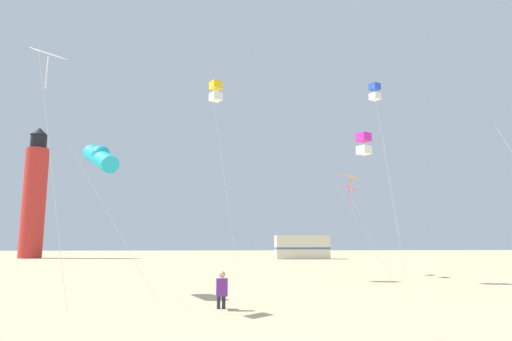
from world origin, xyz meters
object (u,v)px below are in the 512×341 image
(kite_box_magenta, at_px, (364,144))
(kite_diamond_rainbow, at_px, (350,190))
(kite_tube_cyan, at_px, (100,157))
(lighthouse_distant, at_px, (34,196))
(kite_diamond_orange, at_px, (352,180))
(kite_box_gold, at_px, (216,92))
(kite_flyer_standing, at_px, (222,289))
(kite_box_blue, at_px, (375,92))
(kite_diamond_white, at_px, (48,62))
(rv_van_cream, at_px, (302,247))

(kite_box_magenta, xyz_separation_m, kite_diamond_rainbow, (0.80, 5.49, -1.84))
(kite_tube_cyan, relative_size, lighthouse_distant, 0.36)
(lighthouse_distant, bearing_deg, kite_box_magenta, -49.02)
(kite_box_magenta, relative_size, kite_diamond_orange, 1.25)
(kite_box_gold, distance_m, kite_tube_cyan, 9.65)
(kite_box_magenta, bearing_deg, kite_diamond_orange, 83.94)
(kite_flyer_standing, bearing_deg, kite_box_blue, -128.24)
(kite_diamond_white, bearing_deg, kite_box_magenta, 32.44)
(kite_diamond_orange, xyz_separation_m, kite_tube_cyan, (-12.80, -8.33, -0.36))
(kite_box_gold, bearing_deg, rv_van_cream, 70.84)
(kite_flyer_standing, relative_size, kite_box_magenta, 0.15)
(kite_diamond_orange, distance_m, kite_box_blue, 7.31)
(kite_flyer_standing, distance_m, rv_van_cream, 41.06)
(kite_diamond_orange, xyz_separation_m, rv_van_cream, (1.79, 27.49, -4.38))
(kite_tube_cyan, height_order, lighthouse_distant, lighthouse_distant)
(kite_diamond_orange, bearing_deg, kite_box_gold, -169.30)
(rv_van_cream, bearing_deg, kite_flyer_standing, -103.33)
(kite_tube_cyan, bearing_deg, kite_flyer_standing, -39.59)
(kite_diamond_white, height_order, rv_van_cream, kite_diamond_white)
(kite_diamond_rainbow, relative_size, kite_box_blue, 0.45)
(kite_diamond_orange, distance_m, lighthouse_distant, 45.44)
(kite_box_gold, bearing_deg, kite_tube_cyan, -123.56)
(kite_box_magenta, relative_size, kite_diamond_white, 0.93)
(kite_box_magenta, relative_size, kite_box_gold, 0.69)
(kite_tube_cyan, height_order, kite_box_blue, kite_box_blue)
(kite_diamond_white, distance_m, lighthouse_distant, 48.13)
(kite_diamond_orange, xyz_separation_m, kite_box_blue, (2.53, 2.33, 6.45))
(kite_diamond_rainbow, bearing_deg, kite_box_magenta, -98.32)
(kite_diamond_orange, relative_size, kite_box_blue, 0.48)
(kite_box_blue, distance_m, rv_van_cream, 27.40)
(kite_box_gold, xyz_separation_m, kite_box_blue, (10.84, 3.90, 1.59))
(kite_diamond_orange, height_order, rv_van_cream, kite_diamond_orange)
(kite_box_magenta, bearing_deg, kite_box_blue, 64.40)
(kite_diamond_white, height_order, lighthouse_distant, lighthouse_distant)
(kite_box_gold, height_order, kite_diamond_rainbow, kite_box_gold)
(kite_diamond_white, height_order, kite_diamond_rainbow, kite_diamond_white)
(kite_diamond_rainbow, bearing_deg, rv_van_cream, 86.92)
(kite_diamond_rainbow, bearing_deg, kite_diamond_orange, -103.23)
(kite_diamond_white, bearing_deg, kite_flyer_standing, -2.51)
(kite_box_blue, bearing_deg, kite_tube_cyan, -145.17)
(kite_diamond_rainbow, distance_m, rv_van_cream, 26.12)
(kite_box_magenta, xyz_separation_m, kite_diamond_orange, (0.40, 3.78, -1.40))
(kite_flyer_standing, xyz_separation_m, lighthouse_distant, (-23.95, 44.79, 7.22))
(kite_diamond_orange, height_order, kite_box_gold, kite_box_gold)
(kite_diamond_white, xyz_separation_m, kite_box_blue, (16.11, 14.49, 4.39))
(kite_diamond_rainbow, bearing_deg, lighthouse_distant, 136.40)
(kite_diamond_orange, bearing_deg, kite_diamond_white, -138.16)
(lighthouse_distant, bearing_deg, kite_diamond_rainbow, -43.60)
(kite_tube_cyan, bearing_deg, kite_box_gold, 56.44)
(kite_flyer_standing, bearing_deg, lighthouse_distant, -64.94)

